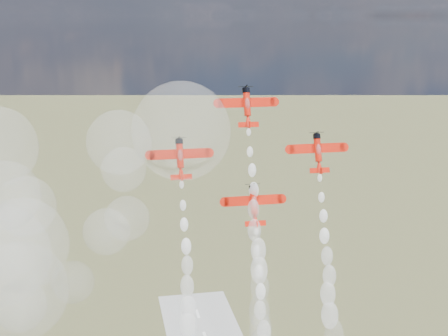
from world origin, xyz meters
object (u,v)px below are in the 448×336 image
at_px(plane_slot, 254,204).
at_px(plane_left, 180,158).
at_px(plane_right, 318,152).
at_px(plane_lead, 247,106).

bearing_deg(plane_slot, plane_left, 166.67).
bearing_deg(plane_right, plane_lead, 166.67).
xyz_separation_m(plane_lead, plane_slot, (0.00, -7.47, -20.78)).
xyz_separation_m(plane_left, plane_right, (31.55, 0.00, 0.00)).
height_order(plane_left, plane_right, same).
bearing_deg(plane_lead, plane_right, -13.33).
relative_size(plane_right, plane_slot, 1.00).
xyz_separation_m(plane_lead, plane_right, (15.77, -3.74, -10.39)).
bearing_deg(plane_left, plane_lead, 13.33).
bearing_deg(plane_left, plane_right, 0.00).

